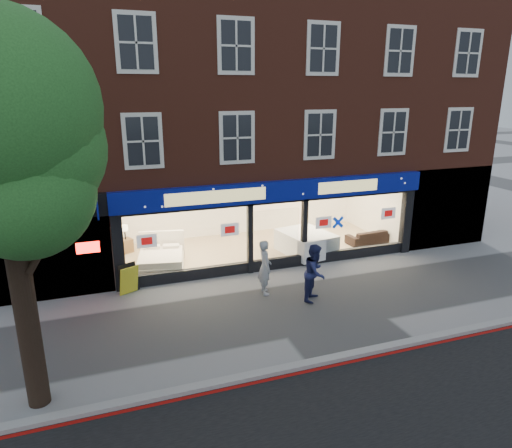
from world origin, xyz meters
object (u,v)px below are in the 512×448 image
sofa (368,236)px  mattress_stack (306,243)px  pedestrian_blue (315,272)px  pedestrian_grey (265,267)px  a_board (129,279)px  display_bed (161,259)px

sofa → mattress_stack: bearing=0.8°
mattress_stack → pedestrian_blue: (-1.46, -3.70, 0.38)m
pedestrian_grey → pedestrian_blue: size_ratio=0.99×
a_board → pedestrian_grey: 4.38m
sofa → a_board: 9.99m
pedestrian_blue → a_board: bearing=108.5°
sofa → pedestrian_grey: bearing=23.8°
a_board → pedestrian_grey: size_ratio=0.54×
display_bed → a_board: 2.06m
pedestrian_grey → pedestrian_blue: 1.61m
pedestrian_grey → pedestrian_blue: (1.30, -0.95, 0.01)m
mattress_stack → pedestrian_blue: pedestrian_blue is taller
pedestrian_grey → display_bed: bearing=48.5°
sofa → a_board: a_board is taller
mattress_stack → sofa: size_ratio=1.27×
display_bed → a_board: display_bed is taller
display_bed → a_board: size_ratio=2.35×
pedestrian_blue → mattress_stack: bearing=20.8°
display_bed → a_board: bearing=-116.5°
mattress_stack → display_bed: bearing=176.6°
a_board → pedestrian_blue: (5.41, -2.40, 0.42)m
pedestrian_grey → a_board: bearing=76.2°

